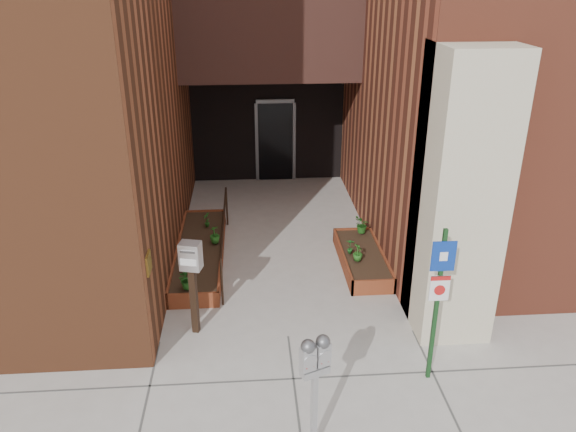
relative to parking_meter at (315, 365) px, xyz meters
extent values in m
plane|color=#9E9991|center=(-0.13, 2.25, -1.24)|extent=(80.00, 80.00, 0.00)
cube|color=#BDB091|center=(2.42, 2.45, 0.96)|extent=(1.10, 1.20, 4.40)
cube|color=black|center=(-0.13, 8.25, 2.76)|extent=(4.20, 2.00, 2.00)
cube|color=black|center=(-0.13, 9.65, 0.26)|extent=(4.00, 0.30, 3.00)
cube|color=black|center=(0.07, 9.47, -0.19)|extent=(0.90, 0.06, 2.10)
cube|color=#B79338|center=(-2.12, 2.05, 0.26)|extent=(0.04, 0.30, 0.30)
cube|color=brown|center=(-1.68, 3.17, -1.09)|extent=(0.90, 0.04, 0.30)
cube|color=brown|center=(-1.68, 6.73, -1.09)|extent=(0.90, 0.04, 0.30)
cube|color=brown|center=(-2.11, 4.95, -1.09)|extent=(0.04, 3.60, 0.30)
cube|color=brown|center=(-1.25, 4.95, -1.09)|extent=(0.04, 3.60, 0.30)
cube|color=black|center=(-1.68, 4.95, -1.11)|extent=(0.82, 3.52, 0.26)
cube|color=brown|center=(1.47, 3.37, -1.09)|extent=(0.80, 0.04, 0.30)
cube|color=brown|center=(1.47, 5.53, -1.09)|extent=(0.80, 0.04, 0.30)
cube|color=brown|center=(1.09, 4.45, -1.09)|extent=(0.04, 2.20, 0.30)
cube|color=brown|center=(1.85, 4.45, -1.09)|extent=(0.04, 2.20, 0.30)
cube|color=black|center=(1.47, 4.45, -1.11)|extent=(0.72, 2.12, 0.26)
cylinder|color=black|center=(-1.18, 3.25, -0.79)|extent=(0.04, 0.04, 0.90)
cylinder|color=black|center=(-1.18, 6.55, -0.79)|extent=(0.04, 0.04, 0.90)
cylinder|color=black|center=(-1.18, 4.90, -0.36)|extent=(0.04, 3.30, 0.04)
cube|color=#A5A5A8|center=(0.00, 0.00, -0.68)|extent=(0.09, 0.09, 1.11)
cube|color=#A5A5A8|center=(0.00, 0.00, -0.09)|extent=(0.36, 0.25, 0.09)
cube|color=#A5A5A8|center=(-0.09, -0.04, 0.11)|extent=(0.20, 0.17, 0.29)
sphere|color=#59595B|center=(-0.09, -0.04, 0.28)|extent=(0.16, 0.16, 0.16)
cube|color=white|center=(-0.07, -0.09, 0.14)|extent=(0.09, 0.04, 0.06)
cube|color=#B21414|center=(-0.07, -0.09, 0.05)|extent=(0.09, 0.04, 0.03)
cube|color=#A5A5A8|center=(0.09, 0.04, 0.11)|extent=(0.20, 0.17, 0.29)
sphere|color=#59595B|center=(0.09, 0.04, 0.28)|extent=(0.16, 0.16, 0.16)
cube|color=white|center=(0.11, -0.02, 0.14)|extent=(0.09, 0.04, 0.06)
cube|color=#B21414|center=(0.11, -0.02, 0.05)|extent=(0.09, 0.04, 0.03)
cube|color=#163C19|center=(1.77, 1.16, -0.08)|extent=(0.05, 0.05, 2.31)
cube|color=navy|center=(1.77, 1.12, 0.71)|extent=(0.32, 0.02, 0.42)
cube|color=white|center=(1.77, 1.12, 0.71)|extent=(0.11, 0.01, 0.13)
cube|color=white|center=(1.77, 1.12, 0.23)|extent=(0.26, 0.02, 0.37)
cube|color=#B21414|center=(1.77, 1.12, 0.39)|extent=(0.26, 0.01, 0.06)
cylinder|color=#B21414|center=(1.77, 1.11, 0.21)|extent=(0.15, 0.01, 0.15)
cube|color=black|center=(-1.58, 2.51, -0.67)|extent=(0.13, 0.13, 1.14)
cube|color=silver|center=(-1.58, 2.51, 0.11)|extent=(0.36, 0.30, 0.44)
cube|color=#59595B|center=(-1.61, 2.39, 0.24)|extent=(0.22, 0.06, 0.04)
cube|color=white|center=(-1.61, 2.39, 0.06)|extent=(0.24, 0.07, 0.10)
imported|color=#1D5719|center=(-1.77, 3.35, -0.76)|extent=(0.43, 0.43, 0.36)
imported|color=#194F16|center=(-1.81, 3.89, -0.74)|extent=(0.25, 0.25, 0.40)
imported|color=#23631C|center=(-1.38, 5.06, -0.76)|extent=(0.28, 0.28, 0.36)
imported|color=#1F5E1B|center=(-1.59, 5.83, -0.78)|extent=(0.19, 0.19, 0.32)
imported|color=#255F1B|center=(1.31, 4.11, -0.78)|extent=(0.19, 0.19, 0.32)
imported|color=#1B5F1E|center=(1.22, 4.39, -0.78)|extent=(0.21, 0.21, 0.31)
imported|color=#205919|center=(1.61, 5.28, -0.76)|extent=(0.42, 0.42, 0.35)
camera|label=1|loc=(-0.68, -5.03, 4.05)|focal=35.00mm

